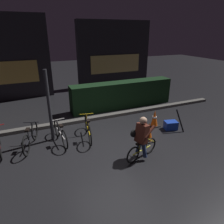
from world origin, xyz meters
The scene contains 14 objects.
ground_plane centered at (0.00, 0.00, 0.00)m, with size 40.00×40.00×0.00m, color black.
sidewalk_curb centered at (0.00, 2.20, 0.06)m, with size 12.00×0.24×0.12m, color #56544F.
hedge_row centered at (1.80, 3.10, 0.59)m, with size 4.80×0.70×1.18m, color black.
storefront_left centered at (-3.13, 6.50, 2.06)m, with size 4.53×0.54×4.14m.
storefront_right centered at (3.18, 7.20, 1.96)m, with size 4.73×0.54×3.95m.
street_post centered at (-1.64, 1.20, 1.15)m, with size 0.10×0.10×2.29m, color #2D2D33.
parked_bike_left_mid centered at (-2.31, 1.02, 0.32)m, with size 0.55×1.48×0.71m.
parked_bike_center_left centered at (-1.43, 0.94, 0.32)m, with size 0.46×1.50×0.69m.
parked_bike_center_right centered at (-0.54, 0.87, 0.34)m, with size 0.46×1.62×0.75m.
traffic_cone_near centered at (1.18, -0.10, 0.31)m, with size 0.36×0.36×0.64m.
traffic_cone_far centered at (1.98, 0.75, 0.30)m, with size 0.36×0.36×0.63m.
blue_crate centered at (2.38, 0.30, 0.15)m, with size 0.44×0.32×0.30m, color #193DB7.
cyclist centered at (0.45, -0.81, 0.63)m, with size 1.14×0.50×1.25m.
closed_umbrella centered at (2.55, 0.05, 0.40)m, with size 0.05×0.05×0.85m, color black.
Camera 1 is at (-2.15, -4.87, 3.30)m, focal length 32.22 mm.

